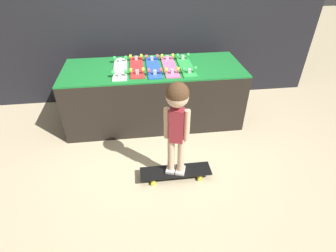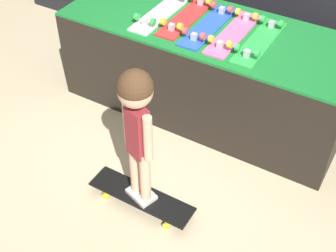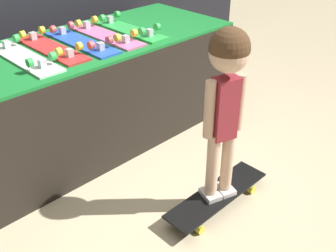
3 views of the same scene
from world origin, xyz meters
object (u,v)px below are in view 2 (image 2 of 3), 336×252
(skateboard_white_on_rack, at_px, (161,12))
(skateboard_red_on_rack, at_px, (186,16))
(skateboard_green_on_rack, at_px, (259,41))
(skateboard_on_floor, at_px, (142,197))
(child, at_px, (137,115))
(skateboard_blue_on_rack, at_px, (208,25))
(skateboard_pink_on_rack, at_px, (234,33))

(skateboard_white_on_rack, relative_size, skateboard_red_on_rack, 1.00)
(skateboard_green_on_rack, height_order, skateboard_on_floor, skateboard_green_on_rack)
(skateboard_green_on_rack, distance_m, child, 1.21)
(skateboard_white_on_rack, bearing_deg, skateboard_on_floor, -65.06)
(skateboard_white_on_rack, height_order, skateboard_on_floor, skateboard_white_on_rack)
(skateboard_white_on_rack, xyz_separation_m, skateboard_green_on_rack, (0.85, -0.01, 0.00))
(skateboard_blue_on_rack, bearing_deg, skateboard_green_on_rack, -1.41)
(skateboard_pink_on_rack, height_order, child, child)
(skateboard_on_floor, height_order, child, child)
(skateboard_red_on_rack, xyz_separation_m, skateboard_on_floor, (0.34, -1.22, -0.74))
(skateboard_white_on_rack, relative_size, skateboard_pink_on_rack, 1.00)
(skateboard_blue_on_rack, distance_m, child, 1.19)
(skateboard_red_on_rack, relative_size, skateboard_blue_on_rack, 1.00)
(skateboard_white_on_rack, distance_m, skateboard_red_on_rack, 0.22)
(skateboard_red_on_rack, xyz_separation_m, skateboard_blue_on_rack, (0.21, -0.04, 0.00))
(skateboard_blue_on_rack, relative_size, child, 0.68)
(skateboard_red_on_rack, distance_m, child, 1.26)
(skateboard_white_on_rack, bearing_deg, skateboard_pink_on_rack, 0.20)
(skateboard_pink_on_rack, bearing_deg, skateboard_red_on_rack, 174.86)
(skateboard_red_on_rack, height_order, skateboard_pink_on_rack, same)
(skateboard_green_on_rack, relative_size, child, 0.68)
(child, bearing_deg, skateboard_pink_on_rack, 103.42)
(skateboard_blue_on_rack, xyz_separation_m, skateboard_on_floor, (0.12, -1.18, -0.74))
(skateboard_blue_on_rack, height_order, child, child)
(skateboard_white_on_rack, xyz_separation_m, skateboard_red_on_rack, (0.21, 0.04, 0.00))
(skateboard_white_on_rack, distance_m, skateboard_blue_on_rack, 0.42)
(skateboard_pink_on_rack, xyz_separation_m, skateboard_green_on_rack, (0.21, -0.01, 0.00))
(skateboard_green_on_rack, distance_m, skateboard_on_floor, 1.42)
(skateboard_green_on_rack, xyz_separation_m, child, (-0.30, -1.17, 0.01))
(skateboard_green_on_rack, bearing_deg, skateboard_white_on_rack, 179.53)
(skateboard_green_on_rack, bearing_deg, skateboard_on_floor, -104.41)
(skateboard_green_on_rack, relative_size, skateboard_on_floor, 0.92)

